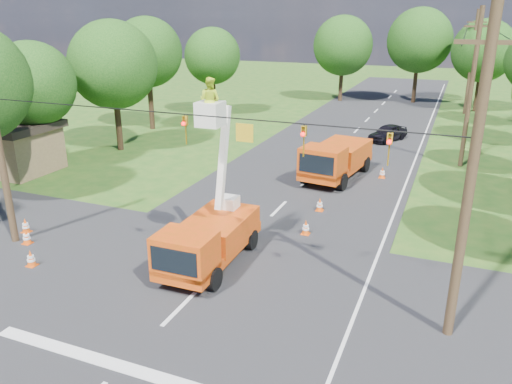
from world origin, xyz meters
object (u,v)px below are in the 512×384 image
at_px(traffic_cone_6, 382,173).
at_px(pole_right_mid, 471,88).
at_px(tree_far_b, 419,40).
at_px(tree_far_c, 483,51).
at_px(distant_car, 388,133).
at_px(shed, 11,146).
at_px(tree_far_a, 343,46).
at_px(tree_left_d, 113,65).
at_px(pole_right_far, 471,62).
at_px(pole_right_near, 471,180).
at_px(traffic_cone_5, 26,226).
at_px(second_truck, 336,159).
at_px(traffic_cone_2, 320,205).
at_px(tree_left_f, 212,56).
at_px(ground_worker, 178,255).
at_px(traffic_cone_4, 26,237).
at_px(tree_left_e, 147,52).
at_px(traffic_cone_1, 306,227).
at_px(traffic_cone_3, 31,258).
at_px(bucket_truck, 209,229).

height_order(traffic_cone_6, pole_right_mid, pole_right_mid).
bearing_deg(tree_far_b, tree_far_c, -24.78).
distance_m(distant_car, tree_far_b, 20.71).
bearing_deg(shed, tree_far_a, 69.62).
bearing_deg(tree_left_d, pole_right_far, 46.77).
relative_size(pole_right_near, tree_far_b, 0.97).
bearing_deg(traffic_cone_5, second_truck, 49.74).
relative_size(traffic_cone_6, tree_left_d, 0.08).
relative_size(traffic_cone_2, pole_right_near, 0.07).
distance_m(distant_car, pole_right_far, 16.39).
bearing_deg(tree_left_f, tree_far_c, 26.28).
height_order(traffic_cone_2, pole_right_mid, pole_right_mid).
distance_m(ground_worker, tree_far_b, 45.48).
bearing_deg(tree_far_a, shed, -110.38).
xyz_separation_m(distant_car, traffic_cone_4, (-11.75, -25.26, -0.30)).
xyz_separation_m(tree_left_e, tree_far_b, (19.80, 23.00, 0.32)).
relative_size(traffic_cone_6, tree_far_a, 0.07).
xyz_separation_m(traffic_cone_1, shed, (-20.19, 2.47, 1.26)).
xyz_separation_m(tree_left_d, tree_far_a, (10.00, 28.00, 0.06)).
relative_size(traffic_cone_1, pole_right_mid, 0.07).
xyz_separation_m(traffic_cone_5, pole_right_near, (18.26, -0.87, 4.75)).
relative_size(traffic_cone_4, tree_far_b, 0.07).
relative_size(shed, tree_left_d, 0.60).
bearing_deg(traffic_cone_6, distant_car, 96.47).
distance_m(traffic_cone_1, tree_far_b, 40.00).
height_order(tree_left_d, tree_far_b, tree_far_b).
relative_size(tree_left_f, tree_far_c, 0.92).
height_order(tree_far_a, tree_far_b, tree_far_b).
distance_m(traffic_cone_5, tree_left_f, 30.04).
relative_size(shed, tree_far_c, 0.60).
distance_m(tree_left_f, tree_far_b, 23.30).
bearing_deg(traffic_cone_3, traffic_cone_5, 138.81).
xyz_separation_m(traffic_cone_3, pole_right_mid, (15.52, 21.53, 4.75)).
height_order(pole_right_near, tree_left_d, pole_right_near).
bearing_deg(traffic_cone_1, tree_far_a, 100.86).
height_order(traffic_cone_5, pole_right_mid, pole_right_mid).
height_order(ground_worker, traffic_cone_4, ground_worker).
height_order(traffic_cone_1, traffic_cone_4, same).
bearing_deg(bucket_truck, pole_right_far, 76.19).
xyz_separation_m(traffic_cone_4, shed, (-9.23, 8.04, 1.26)).
distance_m(pole_right_mid, pole_right_far, 20.00).
relative_size(traffic_cone_4, pole_right_far, 0.07).
bearing_deg(tree_left_d, tree_left_e, 104.42).
relative_size(pole_right_mid, tree_far_c, 1.09).
bearing_deg(traffic_cone_5, tree_left_d, 110.35).
height_order(ground_worker, tree_far_a, tree_far_a).
height_order(second_truck, traffic_cone_6, second_truck).
height_order(distant_car, tree_far_c, tree_far_c).
bearing_deg(traffic_cone_3, pole_right_near, 5.61).
height_order(second_truck, tree_left_e, tree_left_e).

